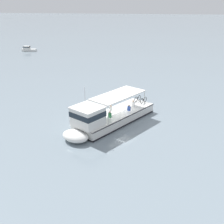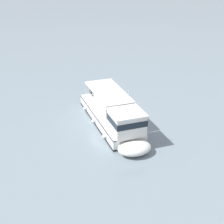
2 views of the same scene
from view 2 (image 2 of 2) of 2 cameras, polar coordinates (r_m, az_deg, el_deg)
name	(u,v)px [view 2 (image 2 of 2)]	position (r m, az deg, el deg)	size (l,w,h in m)	color
ground_plane	(105,118)	(34.04, -1.14, -1.11)	(400.00, 400.00, 0.00)	gray
ferry_main	(116,120)	(31.47, 0.62, -1.38)	(12.29, 9.61, 5.32)	white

